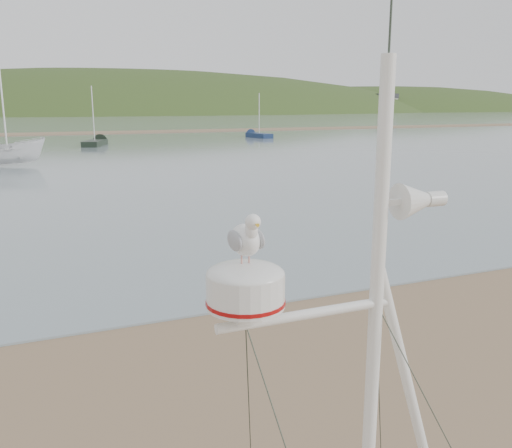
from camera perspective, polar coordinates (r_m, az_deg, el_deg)
name	(u,v)px	position (r m, az deg, el deg)	size (l,w,h in m)	color
water	(26,120)	(137.22, -23.07, 9.99)	(560.00, 256.00, 0.04)	gray
sandbar	(28,134)	(75.26, -22.90, 8.71)	(560.00, 7.00, 0.07)	brown
hill_ridge	(77,160)	(242.04, -18.35, 6.37)	(620.00, 180.00, 80.00)	#293D19
far_cottages	(34,103)	(201.19, -22.36, 11.70)	(294.40, 6.30, 8.00)	beige
boat_white	(5,129)	(37.40, -24.89, 9.03)	(1.71, 1.75, 4.54)	white
sailboat_blue_far	(254,135)	(63.99, -0.25, 9.38)	(2.02, 5.51, 5.40)	#142548
sailboat_dark_mid	(99,142)	(54.32, -16.24, 8.31)	(3.36, 5.99, 5.86)	black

